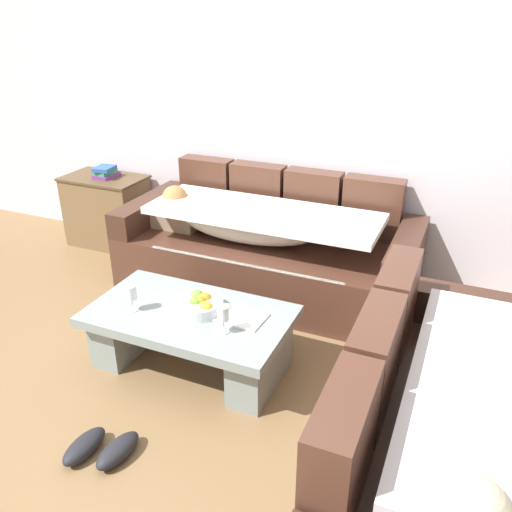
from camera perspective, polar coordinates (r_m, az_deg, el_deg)
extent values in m
plane|color=brown|center=(3.02, -11.91, -17.03)|extent=(14.00, 14.00, 0.00)
cube|color=silver|center=(4.20, 3.67, 16.35)|extent=(9.00, 0.10, 2.70)
cube|color=#4A2B1F|center=(4.05, 1.12, -0.99)|extent=(2.22, 0.92, 0.42)
cube|color=#4A2B1F|center=(4.48, -5.31, 7.66)|extent=(0.44, 0.16, 0.46)
cube|color=#4A2B1F|center=(4.29, 0.22, 6.93)|extent=(0.44, 0.16, 0.46)
cube|color=#4A2B1F|center=(4.13, 6.20, 6.07)|extent=(0.44, 0.16, 0.46)
cube|color=#4A2B1F|center=(4.03, 12.54, 5.08)|extent=(0.44, 0.16, 0.46)
cube|color=#3B2219|center=(4.38, -11.35, 5.04)|extent=(0.18, 0.92, 0.20)
cube|color=#3B2219|center=(3.69, 16.01, 0.53)|extent=(0.18, 0.92, 0.20)
cube|color=gray|center=(4.25, -8.34, 3.97)|extent=(0.36, 0.28, 0.11)
sphere|color=#936B4C|center=(4.16, -8.77, 5.83)|extent=(0.21, 0.21, 0.21)
sphere|color=#9E7042|center=(4.15, -8.79, 6.22)|extent=(0.20, 0.20, 0.20)
ellipsoid|color=silver|center=(3.91, -0.91, 3.64)|extent=(1.10, 0.44, 0.28)
cube|color=silver|center=(3.81, 0.78, 4.64)|extent=(1.70, 0.60, 0.05)
cube|color=silver|center=(3.68, -1.49, -3.51)|extent=(1.44, 0.04, 0.38)
cube|color=#4A2B1F|center=(2.59, 20.42, -20.78)|extent=(0.92, 1.91, 0.42)
cube|color=#4A2B1F|center=(1.93, 9.24, -20.07)|extent=(0.16, 0.49, 0.46)
cube|color=#4A2B1F|center=(2.32, 12.63, -11.38)|extent=(0.16, 0.49, 0.46)
cube|color=#4A2B1F|center=(2.75, 14.87, -5.27)|extent=(0.16, 0.49, 0.46)
cube|color=#3B2219|center=(3.11, 22.63, -5.48)|extent=(0.92, 0.18, 0.20)
sphere|color=#CCB793|center=(1.85, 22.72, -23.98)|extent=(0.20, 0.20, 0.20)
ellipsoid|color=silver|center=(2.38, 23.01, -14.66)|extent=(0.44, 0.99, 0.28)
cube|color=silver|center=(2.30, 23.91, -13.18)|extent=(0.60, 1.43, 0.05)
cube|color=gray|center=(3.17, -7.24, -6.49)|extent=(1.20, 0.68, 0.06)
cube|color=gray|center=(3.49, -13.66, -7.41)|extent=(0.20, 0.54, 0.32)
cube|color=gray|center=(3.10, 0.49, -11.32)|extent=(0.20, 0.54, 0.32)
cylinder|color=silver|center=(3.14, -6.13, -5.37)|extent=(0.28, 0.28, 0.07)
sphere|color=#639829|center=(3.12, -6.56, -5.08)|extent=(0.08, 0.08, 0.08)
sphere|color=orange|center=(3.15, -5.55, -4.66)|extent=(0.08, 0.08, 0.08)
sphere|color=gold|center=(3.06, -5.43, -5.63)|extent=(0.08, 0.08, 0.08)
sphere|color=#669A3A|center=(3.19, -6.44, -4.31)|extent=(0.08, 0.08, 0.08)
sphere|color=orange|center=(3.12, -6.15, -4.98)|extent=(0.08, 0.08, 0.08)
cylinder|color=silver|center=(3.22, -13.20, -5.69)|extent=(0.06, 0.06, 0.01)
cylinder|color=silver|center=(3.20, -13.27, -5.07)|extent=(0.01, 0.01, 0.07)
cylinder|color=silver|center=(3.17, -13.41, -3.82)|extent=(0.07, 0.07, 0.08)
cylinder|color=silver|center=(2.95, -3.52, -8.18)|extent=(0.06, 0.06, 0.01)
cylinder|color=silver|center=(2.93, -3.55, -7.52)|extent=(0.01, 0.01, 0.07)
cylinder|color=silver|center=(2.88, -3.59, -6.19)|extent=(0.07, 0.07, 0.08)
cube|color=white|center=(3.07, -1.65, -6.66)|extent=(0.29, 0.22, 0.01)
cube|color=brown|center=(5.02, -15.78, 4.65)|extent=(0.70, 0.42, 0.62)
cube|color=#4F3D27|center=(4.92, -16.22, 8.13)|extent=(0.72, 0.44, 0.02)
cube|color=#72337F|center=(4.90, -15.91, 8.43)|extent=(0.16, 0.22, 0.03)
cube|color=#338C59|center=(4.89, -16.05, 8.77)|extent=(0.15, 0.19, 0.03)
cube|color=#2D569E|center=(4.87, -16.13, 9.11)|extent=(0.17, 0.19, 0.03)
ellipsoid|color=black|center=(2.90, -18.13, -19.02)|extent=(0.14, 0.28, 0.09)
ellipsoid|color=black|center=(2.83, -14.76, -19.73)|extent=(0.15, 0.28, 0.09)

